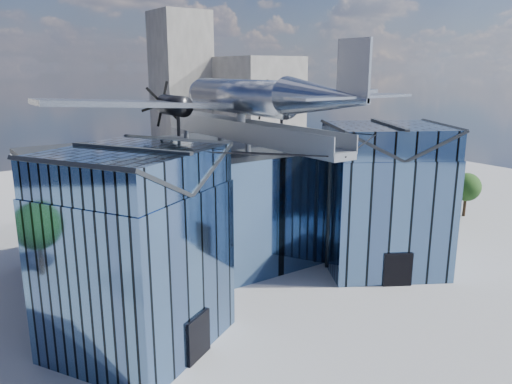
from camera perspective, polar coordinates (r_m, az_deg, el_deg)
ground_plane at (r=37.45m, az=1.78°, el=-11.37°), size 120.00×120.00×0.00m
museum at (r=40.07m, az=-3.11°, el=-1.22°), size 32.88×24.50×17.60m
bg_towers at (r=80.83m, az=-19.32°, el=8.93°), size 77.00×24.50×26.00m
tree_plaza_e at (r=54.89m, az=20.32°, el=-0.13°), size 4.22×4.22×5.14m
tree_side_e at (r=59.50m, az=22.92°, el=0.52°), size 4.09×4.09×4.89m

